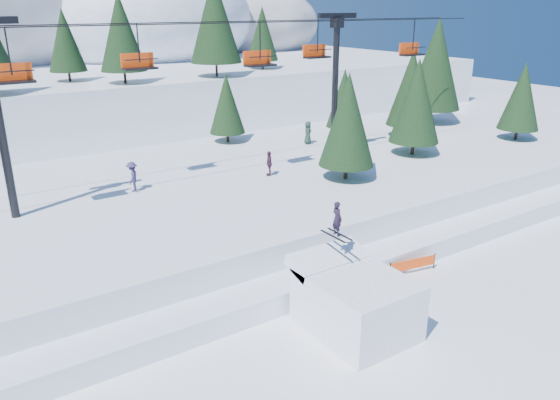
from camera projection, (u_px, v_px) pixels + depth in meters
ground at (364, 371)px, 20.99m from camera, size 160.00×160.00×0.00m
mid_shelf at (173, 206)px, 34.62m from camera, size 70.00×22.00×2.50m
berm at (255, 277)px, 27.05m from camera, size 70.00×6.00×1.10m
jump_kicker at (355, 300)px, 23.34m from camera, size 3.74×5.10×5.41m
chairlift at (195, 74)px, 33.00m from camera, size 46.00×3.21×10.28m
conifer_stand at (193, 111)px, 34.87m from camera, size 64.69×16.82×9.85m
distant_skiers at (170, 174)px, 33.81m from camera, size 30.39×10.25×1.87m
banner_near at (413, 264)px, 28.44m from camera, size 2.82×0.56×0.90m
banner_far at (443, 239)px, 31.57m from camera, size 2.79×0.68×0.90m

